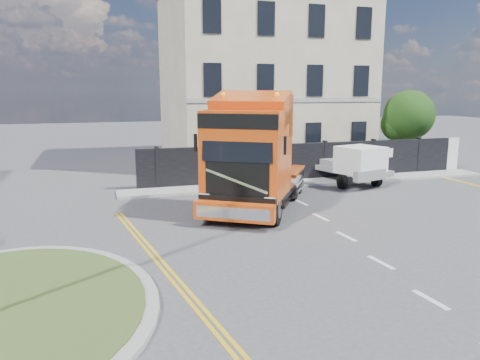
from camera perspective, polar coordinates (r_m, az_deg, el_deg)
name	(u,v)px	position (r m, az deg, el deg)	size (l,w,h in m)	color
ground	(258,241)	(15.11, 2.23, -7.49)	(120.00, 120.00, 0.00)	#424244
hoarding_fence	(317,161)	(25.49, 9.35, 2.27)	(18.80, 0.25, 2.00)	black
georgian_building	(260,75)	(31.91, 2.52, 12.70)	(12.30, 10.30, 12.80)	beige
tree	(406,117)	(32.05, 19.62, 7.21)	(3.20, 3.20, 4.80)	#382619
pavement_far	(315,182)	(24.62, 9.07, -0.25)	(20.00, 1.60, 0.12)	gray
truck	(252,161)	(18.30, 1.50, 2.37)	(6.52, 7.95, 4.58)	black
flatbed_pickup	(354,164)	(24.33, 13.72, 1.93)	(3.20, 5.30, 2.04)	slate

